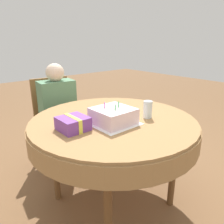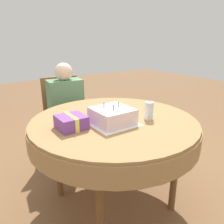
# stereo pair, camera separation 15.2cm
# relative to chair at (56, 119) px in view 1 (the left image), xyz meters

# --- Properties ---
(ground_plane) EXTENTS (12.00, 12.00, 0.00)m
(ground_plane) POSITION_rel_chair_xyz_m (0.01, -0.91, -0.47)
(ground_plane) COLOR brown
(dining_table) EXTENTS (1.20, 1.20, 0.72)m
(dining_table) POSITION_rel_chair_xyz_m (0.01, -0.91, 0.17)
(dining_table) COLOR #9E7547
(dining_table) RESTS_ON ground_plane
(chair) EXTENTS (0.48, 0.48, 0.89)m
(chair) POSITION_rel_chair_xyz_m (0.00, 0.00, 0.00)
(chair) COLOR brown
(chair) RESTS_ON ground_plane
(person) EXTENTS (0.36, 0.32, 1.05)m
(person) POSITION_rel_chair_xyz_m (-0.01, -0.10, 0.15)
(person) COLOR beige
(person) RESTS_ON ground_plane
(napkin) EXTENTS (0.30, 0.30, 0.00)m
(napkin) POSITION_rel_chair_xyz_m (-0.05, -0.97, 0.25)
(napkin) COLOR white
(napkin) RESTS_ON dining_table
(birthday_cake) EXTENTS (0.25, 0.25, 0.14)m
(birthday_cake) POSITION_rel_chair_xyz_m (-0.05, -0.97, 0.30)
(birthday_cake) COLOR silver
(birthday_cake) RESTS_ON dining_table
(drinking_glass) EXTENTS (0.06, 0.06, 0.13)m
(drinking_glass) POSITION_rel_chair_xyz_m (0.21, -1.05, 0.31)
(drinking_glass) COLOR silver
(drinking_glass) RESTS_ON dining_table
(gift_box) EXTENTS (0.17, 0.18, 0.09)m
(gift_box) POSITION_rel_chair_xyz_m (-0.32, -0.89, 0.29)
(gift_box) COLOR #753D99
(gift_box) RESTS_ON dining_table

